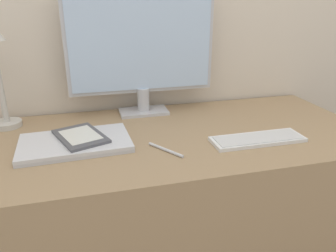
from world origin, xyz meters
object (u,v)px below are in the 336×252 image
object	(u,v)px
monitor	(142,47)
ereader	(80,136)
pen	(166,150)
laptop	(75,143)
keyboard	(258,139)

from	to	relation	value
monitor	ereader	world-z (taller)	monitor
monitor	pen	world-z (taller)	monitor
monitor	ereader	distance (m)	0.42
laptop	ereader	bearing A→B (deg)	39.08
keyboard	laptop	world-z (taller)	laptop
keyboard	pen	world-z (taller)	keyboard
laptop	ereader	xyz separation A→B (m)	(0.02, 0.01, 0.02)
ereader	pen	world-z (taller)	ereader
keyboard	laptop	distance (m)	0.58
laptop	ereader	world-z (taller)	ereader
laptop	ereader	distance (m)	0.03
keyboard	pen	xyz separation A→B (m)	(-0.31, 0.00, -0.00)
ereader	pen	xyz separation A→B (m)	(0.25, -0.12, -0.02)
ereader	laptop	bearing A→B (deg)	-140.92
monitor	ereader	bearing A→B (deg)	-135.61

